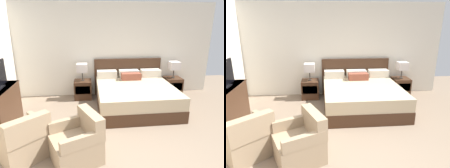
% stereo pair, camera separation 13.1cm
% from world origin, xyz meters
% --- Properties ---
extents(ground_plane, '(9.65, 9.65, 0.00)m').
position_xyz_m(ground_plane, '(0.00, 0.00, 0.00)').
color(ground_plane, '#84705B').
extents(wall_back, '(6.21, 0.06, 2.59)m').
position_xyz_m(wall_back, '(0.00, 3.25, 1.29)').
color(wall_back, silver).
rests_on(wall_back, ground).
extents(bed, '(1.93, 2.03, 1.06)m').
position_xyz_m(bed, '(0.62, 2.22, 0.31)').
color(bed, '#422819').
rests_on(bed, ground).
extents(nightstand_left, '(0.47, 0.46, 0.51)m').
position_xyz_m(nightstand_left, '(-0.68, 2.93, 0.26)').
color(nightstand_left, '#422819').
rests_on(nightstand_left, ground).
extents(nightstand_right, '(0.47, 0.46, 0.51)m').
position_xyz_m(nightstand_right, '(1.92, 2.93, 0.26)').
color(nightstand_right, '#422819').
rests_on(nightstand_right, ground).
extents(table_lamp_left, '(0.28, 0.28, 0.47)m').
position_xyz_m(table_lamp_left, '(-0.68, 2.93, 0.87)').
color(table_lamp_left, '#332D28').
rests_on(table_lamp_left, nightstand_left).
extents(table_lamp_right, '(0.28, 0.28, 0.47)m').
position_xyz_m(table_lamp_right, '(1.92, 2.93, 0.87)').
color(table_lamp_right, '#332D28').
rests_on(table_lamp_right, nightstand_right).
extents(dresser, '(0.45, 1.15, 0.84)m').
position_xyz_m(dresser, '(-2.25, 1.42, 0.43)').
color(dresser, '#422819').
rests_on(dresser, ground).
extents(armchair_by_window, '(0.97, 0.97, 0.76)m').
position_xyz_m(armchair_by_window, '(-1.56, 0.45, 0.28)').
color(armchair_by_window, '#9E8466').
rests_on(armchair_by_window, ground).
extents(armchair_companion, '(0.91, 0.90, 0.76)m').
position_xyz_m(armchair_companion, '(-0.71, 0.29, 0.28)').
color(armchair_companion, '#9E8466').
rests_on(armchair_companion, ground).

